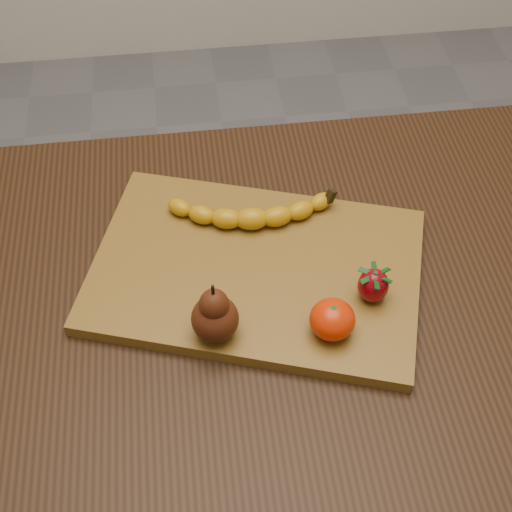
{
  "coord_description": "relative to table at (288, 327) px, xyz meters",
  "views": [
    {
      "loc": [
        -0.12,
        -0.6,
        1.54
      ],
      "look_at": [
        -0.04,
        0.03,
        0.8
      ],
      "focal_mm": 50.0,
      "sensor_mm": 36.0,
      "label": 1
    }
  ],
  "objects": [
    {
      "name": "ground",
      "position": [
        0.0,
        0.0,
        -0.66
      ],
      "size": [
        3.5,
        3.5,
        0.0
      ],
      "primitive_type": "plane",
      "color": "slate",
      "rests_on": "ground"
    },
    {
      "name": "table",
      "position": [
        0.0,
        0.0,
        0.0
      ],
      "size": [
        1.0,
        0.7,
        0.76
      ],
      "color": "black",
      "rests_on": "ground"
    },
    {
      "name": "cutting_board",
      "position": [
        -0.04,
        0.03,
        0.11
      ],
      "size": [
        0.52,
        0.43,
        0.02
      ],
      "primitive_type": "cube",
      "rotation": [
        0.0,
        0.0,
        -0.32
      ],
      "color": "brown",
      "rests_on": "table"
    },
    {
      "name": "pear",
      "position": [
        -0.11,
        -0.08,
        0.17
      ],
      "size": [
        0.06,
        0.06,
        0.09
      ],
      "primitive_type": null,
      "rotation": [
        0.0,
        0.0,
        -0.03
      ],
      "color": "#4A1E0B",
      "rests_on": "cutting_board"
    },
    {
      "name": "banana",
      "position": [
        -0.04,
        0.1,
        0.13
      ],
      "size": [
        0.21,
        0.07,
        0.03
      ],
      "primitive_type": null,
      "rotation": [
        0.0,
        0.0,
        -0.07
      ],
      "color": "#C18A09",
      "rests_on": "cutting_board"
    },
    {
      "name": "strawberry",
      "position": [
        0.1,
        -0.05,
        0.14
      ],
      "size": [
        0.05,
        0.05,
        0.05
      ],
      "primitive_type": null,
      "rotation": [
        0.0,
        0.0,
        0.4
      ],
      "color": "maroon",
      "rests_on": "cutting_board"
    },
    {
      "name": "mandarin",
      "position": [
        0.04,
        -0.09,
        0.14
      ],
      "size": [
        0.07,
        0.07,
        0.05
      ],
      "primitive_type": "ellipsoid",
      "rotation": [
        0.0,
        0.0,
        -0.26
      ],
      "color": "red",
      "rests_on": "cutting_board"
    }
  ]
}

